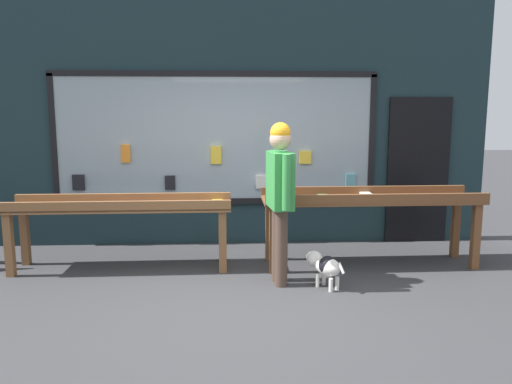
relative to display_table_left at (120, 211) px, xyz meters
name	(u,v)px	position (x,y,z in m)	size (l,w,h in m)	color
ground_plane	(251,302)	(1.52, -1.17, -0.71)	(40.00, 40.00, 0.00)	#38383A
shopfront_facade	(244,114)	(1.53, 1.22, 1.16)	(7.01, 0.29, 3.80)	#192D33
display_table_left	(120,211)	(0.00, 0.00, 0.00)	(2.66, 0.65, 0.88)	brown
display_table_right	(370,204)	(3.04, 0.00, 0.05)	(2.66, 0.72, 0.94)	brown
person_browsing	(280,190)	(1.86, -0.64, 0.35)	(0.28, 0.69, 1.78)	#4C382D
small_dog	(325,265)	(2.34, -0.80, -0.46)	(0.38, 0.46, 0.37)	white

